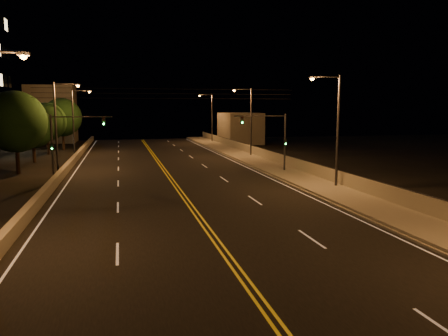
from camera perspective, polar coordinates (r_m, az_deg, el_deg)
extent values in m
cube|color=black|center=(29.09, -4.77, -4.46)|extent=(18.00, 120.00, 0.02)
cube|color=gray|center=(32.44, 14.47, -3.15)|extent=(3.60, 120.00, 0.30)
cube|color=gray|center=(31.63, 11.46, -3.47)|extent=(0.14, 120.00, 0.15)
cube|color=gray|center=(33.13, 17.04, -1.88)|extent=(0.30, 120.00, 1.00)
cube|color=gray|center=(29.16, -23.41, -4.32)|extent=(0.45, 120.00, 0.76)
cube|color=slate|center=(77.62, 2.08, 5.25)|extent=(6.00, 10.00, 5.33)
cube|color=slate|center=(84.88, -21.55, 6.55)|extent=(8.00, 8.00, 10.12)
cylinder|color=black|center=(33.04, 17.07, -0.97)|extent=(0.06, 120.00, 0.06)
cube|color=silver|center=(29.11, -21.81, -4.98)|extent=(0.12, 116.00, 0.00)
cube|color=silver|center=(31.51, 10.92, -3.60)|extent=(0.12, 116.00, 0.00)
cube|color=gold|center=(29.06, -5.06, -4.45)|extent=(0.12, 116.00, 0.00)
cube|color=gold|center=(29.11, -4.47, -4.43)|extent=(0.12, 116.00, 0.00)
cube|color=silver|center=(19.61, -13.76, -10.76)|extent=(0.12, 3.00, 0.00)
cube|color=silver|center=(28.29, -13.69, -4.99)|extent=(0.12, 3.00, 0.00)
cube|color=silver|center=(37.12, -13.66, -1.95)|extent=(0.12, 3.00, 0.00)
cube|color=silver|center=(46.02, -13.64, -0.08)|extent=(0.12, 3.00, 0.00)
cube|color=silver|center=(54.95, -13.63, 1.18)|extent=(0.12, 3.00, 0.00)
cube|color=silver|center=(63.90, -13.62, 2.09)|extent=(0.12, 3.00, 0.00)
cube|color=silver|center=(72.87, -13.61, 2.78)|extent=(0.12, 3.00, 0.00)
cube|color=silver|center=(81.84, -13.60, 3.32)|extent=(0.12, 3.00, 0.00)
cube|color=silver|center=(21.46, 11.36, -9.05)|extent=(0.12, 3.00, 0.00)
cube|color=silver|center=(29.61, 4.05, -4.21)|extent=(0.12, 3.00, 0.00)
cube|color=silver|center=(38.14, -0.01, -1.47)|extent=(0.12, 3.00, 0.00)
cube|color=silver|center=(46.84, -2.57, 0.27)|extent=(0.12, 3.00, 0.00)
cube|color=silver|center=(55.64, -4.32, 1.47)|extent=(0.12, 3.00, 0.00)
cube|color=silver|center=(64.50, -5.59, 2.33)|extent=(0.12, 3.00, 0.00)
cube|color=silver|center=(73.39, -6.56, 2.98)|extent=(0.12, 3.00, 0.00)
cube|color=silver|center=(82.30, -7.32, 3.50)|extent=(0.12, 3.00, 0.00)
cylinder|color=#2D2D33|center=(34.15, 14.64, 4.44)|extent=(0.20, 0.20, 8.63)
cylinder|color=#2D2D33|center=(33.67, 13.20, 11.54)|extent=(2.20, 0.12, 0.12)
cube|color=#2D2D33|center=(33.20, 11.46, 11.52)|extent=(0.50, 0.25, 0.14)
sphere|color=#FF9E2D|center=(33.19, 11.46, 11.35)|extent=(0.28, 0.28, 0.28)
cylinder|color=#2D2D33|center=(54.96, 3.56, 5.88)|extent=(0.20, 0.20, 8.63)
cylinder|color=#2D2D33|center=(54.67, 2.47, 10.25)|extent=(2.20, 0.12, 0.12)
cube|color=#2D2D33|center=(54.37, 1.34, 10.19)|extent=(0.50, 0.25, 0.14)
sphere|color=#FF9E2D|center=(54.37, 1.34, 10.09)|extent=(0.28, 0.28, 0.28)
cylinder|color=#2D2D33|center=(78.01, -1.58, 6.48)|extent=(0.20, 0.20, 8.63)
cylinder|color=#2D2D33|center=(77.80, -2.39, 9.54)|extent=(2.20, 0.12, 0.12)
cube|color=#2D2D33|center=(77.59, -3.20, 9.49)|extent=(0.50, 0.25, 0.14)
sphere|color=#FF9E2D|center=(77.59, -3.20, 9.42)|extent=(0.28, 0.28, 0.28)
cube|color=#2D2D33|center=(20.32, -24.74, 13.39)|extent=(0.50, 0.25, 0.14)
sphere|color=#FF9E2D|center=(20.31, -24.72, 13.11)|extent=(0.28, 0.28, 0.28)
cylinder|color=#2D2D33|center=(45.06, -21.11, 4.94)|extent=(0.20, 0.20, 8.63)
cylinder|color=#2D2D33|center=(44.95, -19.96, 10.31)|extent=(2.20, 0.12, 0.12)
cube|color=#2D2D33|center=(44.84, -18.54, 10.29)|extent=(0.50, 0.25, 0.14)
sphere|color=#FF9E2D|center=(44.84, -18.54, 10.16)|extent=(0.28, 0.28, 0.28)
cylinder|color=#2D2D33|center=(61.47, -19.09, 5.68)|extent=(0.20, 0.20, 8.63)
cylinder|color=#2D2D33|center=(61.39, -18.23, 9.61)|extent=(2.20, 0.12, 0.12)
cube|color=#2D2D33|center=(61.31, -17.19, 9.59)|extent=(0.50, 0.25, 0.14)
sphere|color=#FF9E2D|center=(61.30, -17.19, 9.49)|extent=(0.28, 0.28, 0.28)
cylinder|color=#2D2D33|center=(41.89, 7.95, 3.16)|extent=(0.18, 0.18, 5.65)
cylinder|color=#2D2D33|center=(40.92, 4.74, 6.79)|extent=(5.00, 0.10, 0.10)
cube|color=black|center=(40.41, 2.36, 6.30)|extent=(0.28, 0.18, 0.80)
sphere|color=#19FF4C|center=(40.31, 2.40, 5.94)|extent=(0.14, 0.14, 0.14)
cube|color=black|center=(41.74, 8.03, 3.38)|extent=(0.22, 0.14, 0.55)
cylinder|color=#2D2D33|center=(39.42, -21.52, 2.40)|extent=(0.18, 0.18, 5.65)
cylinder|color=#2D2D33|center=(39.00, -18.05, 6.38)|extent=(5.00, 0.10, 0.10)
cube|color=black|center=(38.91, -15.45, 5.96)|extent=(0.28, 0.18, 0.80)
sphere|color=#19FF4C|center=(38.81, -15.44, 5.59)|extent=(0.14, 0.14, 0.14)
cube|color=black|center=(39.26, -21.56, 2.63)|extent=(0.22, 0.14, 0.55)
cylinder|color=black|center=(37.85, -7.09, 9.01)|extent=(22.00, 0.03, 0.03)
cylinder|color=black|center=(37.86, -7.10, 9.61)|extent=(22.00, 0.03, 0.03)
cylinder|color=black|center=(37.87, -7.11, 10.22)|extent=(22.00, 0.03, 0.03)
cylinder|color=black|center=(45.48, -25.34, 1.00)|extent=(0.36, 0.36, 2.73)
sphere|color=black|center=(45.24, -25.61, 5.48)|extent=(5.76, 5.76, 5.76)
cylinder|color=black|center=(54.25, -23.55, 1.81)|extent=(0.36, 0.36, 2.19)
sphere|color=black|center=(54.06, -23.71, 4.83)|extent=(4.63, 4.63, 4.63)
cylinder|color=black|center=(63.09, -21.99, 2.75)|extent=(0.36, 0.36, 2.42)
sphere|color=black|center=(62.92, -22.14, 5.62)|extent=(5.10, 5.10, 5.10)
cylinder|color=black|center=(69.03, -20.25, 3.34)|extent=(0.36, 0.36, 2.67)
sphere|color=black|center=(68.87, -20.39, 6.23)|extent=(5.63, 5.63, 5.63)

